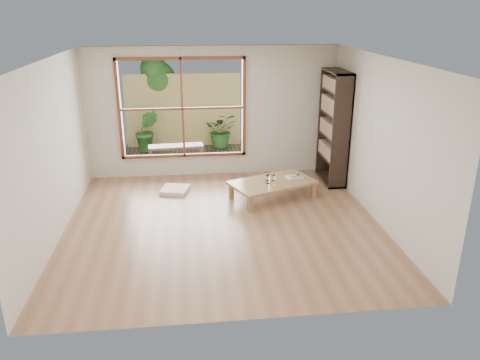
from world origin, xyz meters
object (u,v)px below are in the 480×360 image
object	(u,v)px
low_table	(272,183)
food_tray	(295,176)
garden_bench	(176,148)
bookshelf	(334,128)

from	to	relation	value
low_table	food_tray	xyz separation A→B (m)	(0.45, 0.15, 0.06)
garden_bench	bookshelf	bearing A→B (deg)	-30.61
low_table	garden_bench	distance (m)	2.88
low_table	food_tray	bearing A→B (deg)	-4.01
bookshelf	garden_bench	bearing A→B (deg)	154.23
bookshelf	low_table	bearing A→B (deg)	-149.60
low_table	bookshelf	bearing A→B (deg)	7.78
low_table	bookshelf	size ratio (longest dim) A/B	0.78
bookshelf	food_tray	distance (m)	1.31
low_table	food_tray	size ratio (longest dim) A/B	5.29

